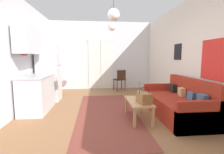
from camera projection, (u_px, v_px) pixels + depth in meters
ground_plane at (109, 124)px, 3.56m from camera, size 4.84×8.13×0.10m
wall_back at (101, 56)px, 7.15m from camera, size 4.44×0.13×2.87m
wall_right at (207, 55)px, 3.60m from camera, size 0.12×7.73×2.87m
area_rug at (107, 113)px, 4.10m from camera, size 1.40×3.63×0.01m
couch at (179, 104)px, 3.87m from camera, size 0.94×1.98×0.88m
coffee_table at (138, 103)px, 3.64m from camera, size 0.45×0.94×0.43m
bamboo_vase at (139, 94)px, 3.88m from camera, size 0.09×0.09×0.39m
handbag at (144, 98)px, 3.40m from camera, size 0.27×0.35×0.34m
refrigerator at (49, 73)px, 5.18m from camera, size 0.66×0.66×1.75m
kitchen_counter at (35, 80)px, 4.17m from camera, size 0.62×1.21×2.11m
accent_chair at (120, 79)px, 6.74m from camera, size 0.52×0.50×0.86m
pendant_lamp_near at (114, 15)px, 3.22m from camera, size 0.24×0.24×0.78m
pendant_lamp_far at (112, 27)px, 4.99m from camera, size 0.23×0.23×0.70m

